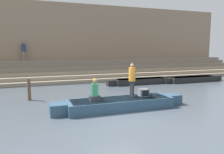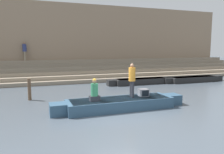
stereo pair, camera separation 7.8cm
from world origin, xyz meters
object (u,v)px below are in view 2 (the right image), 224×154
Objects in this scene: person_rowing at (94,92)px; moored_boat_distant at (193,79)px; rowboat_main at (120,103)px; person_standing at (132,78)px; person_on_steps at (25,50)px; moored_boat_shore at (141,81)px; tv_set at (143,93)px; mooring_post at (29,89)px.

moored_boat_distant is (10.51, 5.99, -0.69)m from person_rowing.
person_standing is at bearing 11.70° from rowboat_main.
person_on_steps reaches higher than person_standing.
person_on_steps reaches higher than person_rowing.
person_rowing reaches higher than moored_boat_shore.
tv_set is (2.59, 0.15, -0.24)m from person_rowing.
person_standing is at bearing 12.02° from person_rowing.
tv_set is (1.31, 0.11, 0.43)m from rowboat_main.
rowboat_main is 1.12× the size of moored_boat_shore.
rowboat_main is 1.38m from tv_set.
person_rowing is 0.18× the size of moored_boat_shore.
moored_boat_distant is at bearing -6.41° from moored_boat_shore.
person_rowing is at bearing -166.22° from person_standing.
person_rowing is 0.85× the size of mooring_post.
moored_boat_distant is at bearing 42.78° from tv_set.
person_standing is 0.28× the size of moored_boat_distant.
moored_boat_distant is at bearing -34.83° from person_on_steps.
mooring_post is at bearing -98.96° from person_on_steps.
person_rowing reaches higher than tv_set.
person_on_steps reaches higher than mooring_post.
rowboat_main is 5.34× the size of mooring_post.
rowboat_main is 6.30× the size of person_rowing.
person_standing is at bearing -77.61° from person_on_steps.
person_rowing is 0.18× the size of moored_boat_distant.
tv_set is at bearing 10.66° from person_rowing.
mooring_post reaches higher than moored_boat_distant.
tv_set is 13.19m from person_on_steps.
person_standing is 1.35× the size of mooring_post.
person_rowing is 2.33× the size of tv_set.
person_standing is 12.80m from person_on_steps.
person_standing reaches higher than person_rowing.
person_rowing is 4.50m from mooring_post.
person_rowing is 12.34m from person_on_steps.
person_rowing is at bearing -151.05° from moored_boat_distant.
rowboat_main is at bearing -147.90° from moored_boat_distant.
person_rowing reaches higher than mooring_post.
person_standing is 3.71× the size of tv_set.
moored_boat_shore is at bearing 55.93° from person_rowing.
tv_set is at bearing 6.29° from rowboat_main.
person_on_steps is at bearing 123.97° from person_standing.
tv_set is 0.36× the size of mooring_post.
person_rowing is at bearing -86.27° from person_on_steps.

